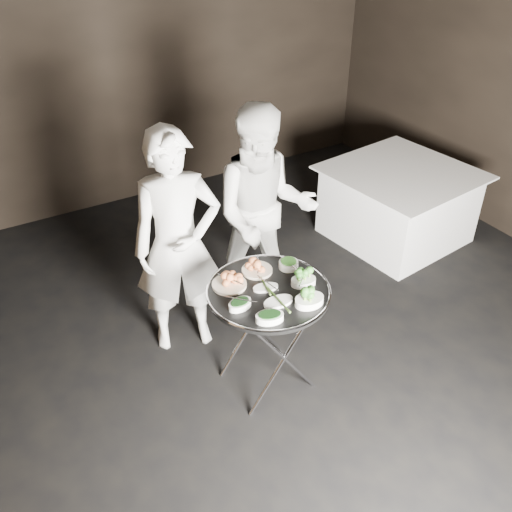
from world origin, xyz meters
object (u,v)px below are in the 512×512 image
tray_stand (268,333)px  waiter_right (264,213)px  waiter_left (178,245)px  dining_table (398,204)px  serving_tray (268,292)px

tray_stand → waiter_right: 0.97m
waiter_left → dining_table: bearing=22.5°
waiter_left → waiter_right: size_ratio=1.01×
serving_tray → dining_table: serving_tray is taller
waiter_left → serving_tray: bearing=-51.6°
serving_tray → waiter_right: 0.89m
waiter_left → waiter_right: waiter_left is taller
tray_stand → waiter_left: waiter_left is taller
tray_stand → dining_table: tray_stand is taller
tray_stand → waiter_right: bearing=60.6°
dining_table → tray_stand: bearing=-154.0°
waiter_left → waiter_right: 0.73m
waiter_right → dining_table: bearing=31.9°
waiter_right → dining_table: waiter_right is taller
serving_tray → waiter_left: bearing=113.3°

